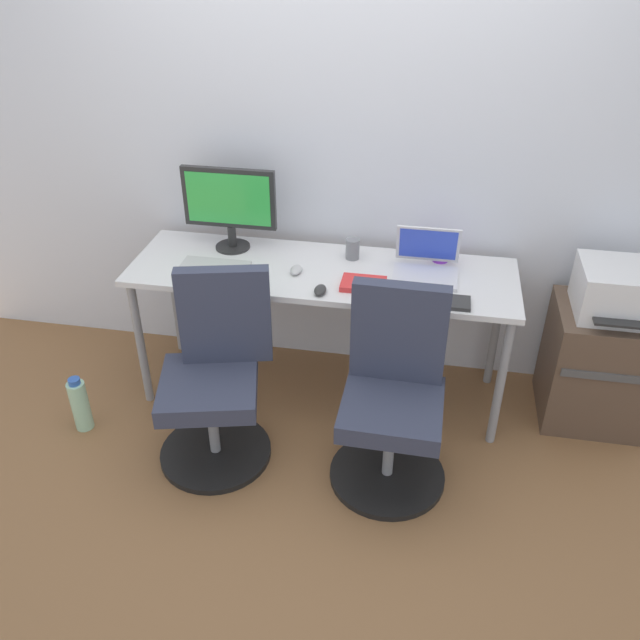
% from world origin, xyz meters
% --- Properties ---
extents(ground_plane, '(5.28, 5.28, 0.00)m').
position_xyz_m(ground_plane, '(0.00, 0.00, 0.00)').
color(ground_plane, brown).
extents(back_wall, '(4.40, 0.04, 2.60)m').
position_xyz_m(back_wall, '(0.00, 0.38, 1.30)').
color(back_wall, silver).
rests_on(back_wall, ground).
extents(desk, '(1.91, 0.59, 0.76)m').
position_xyz_m(desk, '(0.00, 0.00, 0.69)').
color(desk, silver).
rests_on(desk, ground).
extents(office_chair_left, '(0.54, 0.54, 0.94)m').
position_xyz_m(office_chair_left, '(-0.40, -0.53, 0.42)').
color(office_chair_left, black).
rests_on(office_chair_left, ground).
extents(office_chair_right, '(0.54, 0.54, 0.94)m').
position_xyz_m(office_chair_right, '(0.42, -0.53, 0.42)').
color(office_chair_right, black).
rests_on(office_chair_right, ground).
extents(side_cabinet, '(0.50, 0.47, 0.63)m').
position_xyz_m(side_cabinet, '(1.41, 0.07, 0.31)').
color(side_cabinet, brown).
rests_on(side_cabinet, ground).
extents(printer, '(0.38, 0.40, 0.24)m').
position_xyz_m(printer, '(1.41, 0.07, 0.75)').
color(printer, silver).
rests_on(printer, side_cabinet).
extents(water_bottle_on_floor, '(0.09, 0.09, 0.31)m').
position_xyz_m(water_bottle_on_floor, '(-1.15, -0.52, 0.15)').
color(water_bottle_on_floor, '#A5D8B2').
rests_on(water_bottle_on_floor, ground).
extents(desktop_monitor, '(0.48, 0.18, 0.43)m').
position_xyz_m(desktop_monitor, '(-0.50, 0.16, 1.01)').
color(desktop_monitor, '#262626').
rests_on(desktop_monitor, desk).
extents(open_laptop, '(0.31, 0.29, 0.22)m').
position_xyz_m(open_laptop, '(0.51, 0.05, 0.81)').
color(open_laptop, silver).
rests_on(open_laptop, desk).
extents(keyboard_by_monitor, '(0.34, 0.12, 0.02)m').
position_xyz_m(keyboard_by_monitor, '(-0.52, -0.07, 0.77)').
color(keyboard_by_monitor, '#B7B7B7').
rests_on(keyboard_by_monitor, desk).
extents(keyboard_by_laptop, '(0.34, 0.12, 0.02)m').
position_xyz_m(keyboard_by_laptop, '(0.55, -0.22, 0.77)').
color(keyboard_by_laptop, '#2D2D2D').
rests_on(keyboard_by_laptop, desk).
extents(mouse_by_monitor, '(0.06, 0.10, 0.03)m').
position_xyz_m(mouse_by_monitor, '(-0.12, -0.05, 0.77)').
color(mouse_by_monitor, '#B7B7B7').
rests_on(mouse_by_monitor, desk).
extents(mouse_by_laptop, '(0.06, 0.10, 0.03)m').
position_xyz_m(mouse_by_laptop, '(0.03, -0.23, 0.77)').
color(mouse_by_laptop, '#2D2D2D').
rests_on(mouse_by_laptop, desk).
extents(coffee_mug, '(0.08, 0.08, 0.09)m').
position_xyz_m(coffee_mug, '(0.57, 0.20, 0.80)').
color(coffee_mug, purple).
rests_on(coffee_mug, desk).
extents(pen_cup, '(0.07, 0.07, 0.10)m').
position_xyz_m(pen_cup, '(0.13, 0.15, 0.81)').
color(pen_cup, slate).
rests_on(pen_cup, desk).
extents(notebook, '(0.21, 0.15, 0.03)m').
position_xyz_m(notebook, '(0.22, -0.13, 0.77)').
color(notebook, red).
rests_on(notebook, desk).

